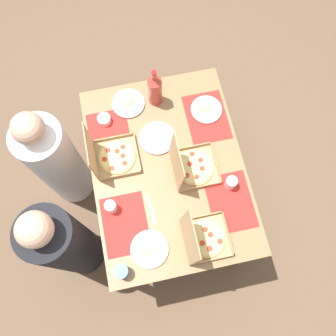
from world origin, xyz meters
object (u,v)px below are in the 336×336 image
pizza_box_corner_left (112,156)px  soda_bottle (155,90)px  plate_near_right (206,109)px  cup_spare (122,272)px  pizza_box_edge_far (191,166)px  cup_red (231,183)px  plate_near_left (157,138)px  cup_clear_left (111,207)px  plate_middle (149,249)px  pizza_box_corner_right (203,238)px  condiment_bowl (104,120)px  plate_far_left (128,103)px  diner_right_seat (57,162)px  diner_left_seat (66,244)px

pizza_box_corner_left → soda_bottle: 0.50m
plate_near_right → cup_spare: cup_spare is taller
pizza_box_edge_far → cup_red: bearing=-126.1°
pizza_box_edge_far → plate_near_left: 0.29m
cup_clear_left → plate_middle: bearing=-148.7°
pizza_box_corner_right → plate_near_right: pizza_box_corner_right is taller
plate_near_right → condiment_bowl: (0.06, 0.66, 0.01)m
pizza_box_edge_far → plate_far_left: size_ratio=1.42×
cup_clear_left → diner_right_seat: bearing=36.7°
pizza_box_corner_right → plate_far_left: bearing=15.3°
plate_near_right → plate_far_left: same height
pizza_box_corner_right → diner_left_seat: 0.89m
plate_middle → pizza_box_corner_left: bearing=11.0°
soda_bottle → diner_right_seat: 0.86m
pizza_box_edge_far → plate_middle: pizza_box_edge_far is taller
cup_clear_left → diner_right_seat: diner_right_seat is taller
pizza_box_corner_left → pizza_box_edge_far: bearing=-110.0°
plate_far_left → cup_red: (-0.68, -0.51, 0.04)m
plate_far_left → condiment_bowl: size_ratio=2.54×
cup_spare → cup_red: size_ratio=1.08×
plate_near_left → plate_far_left: 0.32m
pizza_box_corner_left → cup_red: pizza_box_corner_left is taller
plate_near_right → soda_bottle: 0.36m
cup_red → diner_left_seat: (-0.10, 1.08, -0.27)m
pizza_box_corner_left → plate_near_right: pizza_box_corner_left is taller
pizza_box_corner_right → cup_spare: size_ratio=3.03×
diner_left_seat → plate_near_right: bearing=-59.2°
pizza_box_edge_far → diner_left_seat: bearing=106.5°
pizza_box_edge_far → cup_spare: pizza_box_edge_far is taller
condiment_bowl → diner_right_seat: bearing=105.6°
pizza_box_edge_far → plate_far_left: bearing=29.5°
pizza_box_corner_left → diner_left_seat: (-0.42, 0.40, -0.27)m
pizza_box_corner_left → condiment_bowl: size_ratio=3.55×
plate_near_right → diner_right_seat: size_ratio=0.17×
cup_spare → condiment_bowl: bearing=-2.7°
soda_bottle → pizza_box_corner_right: bearing=-175.1°
condiment_bowl → pizza_box_corner_left: bearing=-178.2°
cup_clear_left → diner_right_seat: size_ratio=0.08×
soda_bottle → cup_red: soda_bottle is taller
cup_red → diner_left_seat: diner_left_seat is taller
cup_spare → cup_red: bearing=-63.1°
pizza_box_corner_left → condiment_bowl: pizza_box_corner_left is taller
pizza_box_corner_left → plate_near_left: bearing=-76.3°
cup_clear_left → plate_far_left: bearing=-18.0°
plate_middle → pizza_box_corner_right: bearing=-91.4°
plate_near_left → soda_bottle: (0.27, -0.05, 0.12)m
pizza_box_corner_left → diner_left_seat: diner_left_seat is taller
soda_bottle → condiment_bowl: 0.38m
pizza_box_edge_far → plate_near_right: 0.42m
pizza_box_edge_far → plate_near_right: bearing=-27.3°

